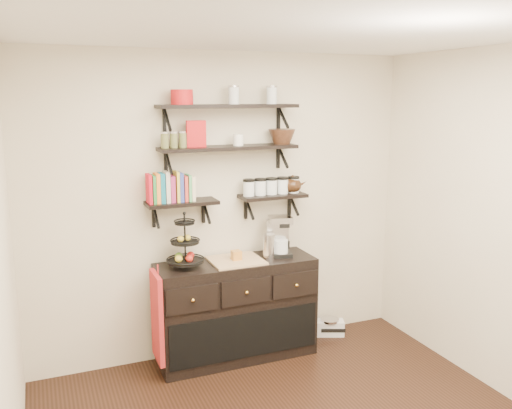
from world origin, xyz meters
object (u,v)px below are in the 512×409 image
object	(u,v)px
sideboard	(236,309)
radio	(330,327)
fruit_stand	(185,249)
coffee_maker	(279,237)

from	to	relation	value
sideboard	radio	bearing A→B (deg)	4.48
fruit_stand	coffee_maker	world-z (taller)	fruit_stand
sideboard	radio	world-z (taller)	sideboard
sideboard	coffee_maker	distance (m)	0.75
radio	sideboard	bearing A→B (deg)	-153.28
sideboard	coffee_maker	world-z (taller)	coffee_maker
sideboard	coffee_maker	xyz separation A→B (m)	(0.42, 0.02, 0.62)
sideboard	coffee_maker	bearing A→B (deg)	3.38
coffee_maker	radio	xyz separation A→B (m)	(0.58, 0.05, -0.99)
sideboard	radio	xyz separation A→B (m)	(1.01, 0.08, -0.37)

